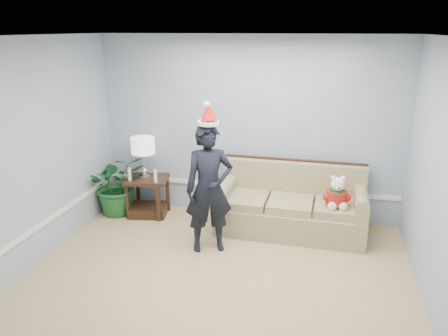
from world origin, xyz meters
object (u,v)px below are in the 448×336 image
sofa (291,208)px  man (209,189)px  houseplant (117,184)px  teddy_bear (337,196)px  side_table (148,200)px  table_lamp (143,147)px

sofa → man: bearing=-139.7°
houseplant → teddy_bear: 3.28m
side_table → table_lamp: bearing=-152.5°
houseplant → teddy_bear: houseplant is taller
side_table → houseplant: 0.53m
side_table → houseplant: bearing=-173.9°
side_table → table_lamp: 0.85m
houseplant → teddy_bear: bearing=-3.7°
sofa → man: size_ratio=1.23×
sofa → table_lamp: (-2.22, 0.02, 0.74)m
sofa → houseplant: 2.67m
side_table → table_lamp: (-0.03, -0.01, 0.85)m
sofa → teddy_bear: (0.61, -0.22, 0.32)m
side_table → houseplant: size_ratio=0.74×
sofa → teddy_bear: size_ratio=4.62×
sofa → houseplant: bearing=-178.8°
teddy_bear → table_lamp: bearing=166.1°
table_lamp → man: 1.51m
houseplant → man: bearing=-25.2°
man → teddy_bear: (1.59, 0.58, -0.17)m
man → teddy_bear: size_ratio=3.75×
side_table → man: 1.59m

